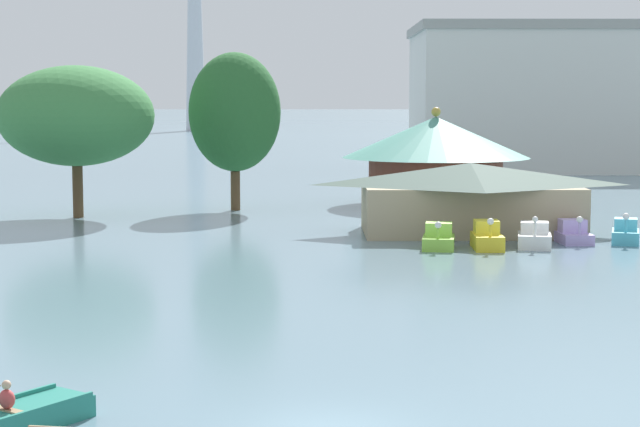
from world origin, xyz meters
The scene contains 11 objects.
rowboat_with_rower centered at (-7.31, 0.28, 0.29)m, with size 3.74×3.80×1.25m.
pedal_boat_lime centered at (6.27, 30.99, 0.54)m, with size 1.99×2.84×1.56m.
pedal_boat_yellow centered at (8.80, 30.97, 0.59)m, with size 1.58×3.03×1.75m.
pedal_boat_white centered at (11.37, 31.36, 0.54)m, with size 2.14×2.79×1.78m.
pedal_boat_lavender centered at (13.87, 33.12, 0.51)m, with size 1.73×2.45×1.58m.
pedal_boat_cyan centered at (16.70, 33.08, 0.54)m, with size 2.08×2.84×1.76m.
boathouse centered at (8.86, 37.54, 2.16)m, with size 13.32×7.99×4.11m.
green_roof_pavilion centered at (8.80, 54.41, 3.82)m, with size 13.84×13.84×7.25m.
shoreline_tree_tall_left centered at (-15.86, 46.21, 6.71)m, with size 10.25×10.25×10.03m.
shoreline_tree_mid centered at (-5.76, 50.91, 6.91)m, with size 6.47×6.47×11.10m.
background_building_block centered at (29.18, 95.37, 8.06)m, with size 36.23×18.95×16.08m.
Camera 1 is at (-0.39, -24.09, 7.69)m, focal length 59.74 mm.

